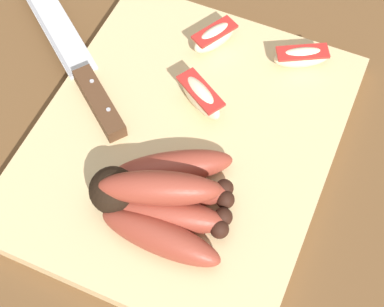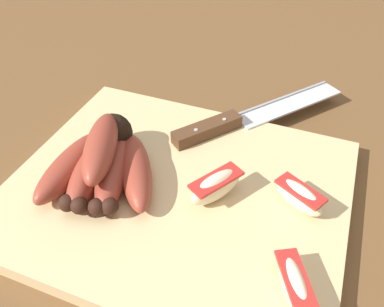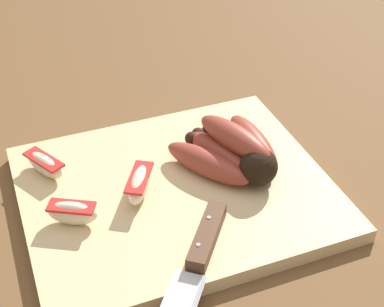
{
  "view_description": "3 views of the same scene",
  "coord_description": "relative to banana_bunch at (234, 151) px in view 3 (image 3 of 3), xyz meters",
  "views": [
    {
      "loc": [
        0.31,
        0.15,
        0.58
      ],
      "look_at": [
        0.02,
        0.02,
        0.04
      ],
      "focal_mm": 55.0,
      "sensor_mm": 36.0,
      "label": 1
    },
    {
      "loc": [
        -0.13,
        0.3,
        0.36
      ],
      "look_at": [
        -0.01,
        -0.02,
        0.05
      ],
      "focal_mm": 37.29,
      "sensor_mm": 36.0,
      "label": 2
    },
    {
      "loc": [
        -0.18,
        -0.53,
        0.5
      ],
      "look_at": [
        0.03,
        0.02,
        0.05
      ],
      "focal_mm": 53.86,
      "sensor_mm": 36.0,
      "label": 3
    }
  ],
  "objects": [
    {
      "name": "ground_plane",
      "position": [
        -0.09,
        -0.01,
        -0.04
      ],
      "size": [
        6.0,
        6.0,
        0.0
      ],
      "primitive_type": "plane",
      "color": "brown"
    },
    {
      "name": "cutting_board",
      "position": [
        -0.09,
        -0.01,
        -0.03
      ],
      "size": [
        0.39,
        0.32,
        0.02
      ],
      "primitive_type": "cube",
      "color": "#DBBC84",
      "rests_on": "ground_plane"
    },
    {
      "name": "banana_bunch",
      "position": [
        0.0,
        0.0,
        0.0
      ],
      "size": [
        0.14,
        0.15,
        0.06
      ],
      "color": "black",
      "rests_on": "cutting_board"
    },
    {
      "name": "apple_wedge_middle",
      "position": [
        -0.13,
        -0.01,
        -0.0
      ],
      "size": [
        0.05,
        0.07,
        0.03
      ],
      "color": "beige",
      "rests_on": "cutting_board"
    },
    {
      "name": "apple_wedge_near",
      "position": [
        -0.22,
        -0.03,
        -0.01
      ],
      "size": [
        0.06,
        0.05,
        0.03
      ],
      "color": "beige",
      "rests_on": "cutting_board"
    },
    {
      "name": "apple_wedge_far",
      "position": [
        -0.24,
        0.07,
        -0.01
      ],
      "size": [
        0.05,
        0.07,
        0.03
      ],
      "color": "beige",
      "rests_on": "cutting_board"
    },
    {
      "name": "chefs_knife",
      "position": [
        -0.12,
        -0.16,
        -0.02
      ],
      "size": [
        0.19,
        0.24,
        0.02
      ],
      "color": "silver",
      "rests_on": "cutting_board"
    }
  ]
}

